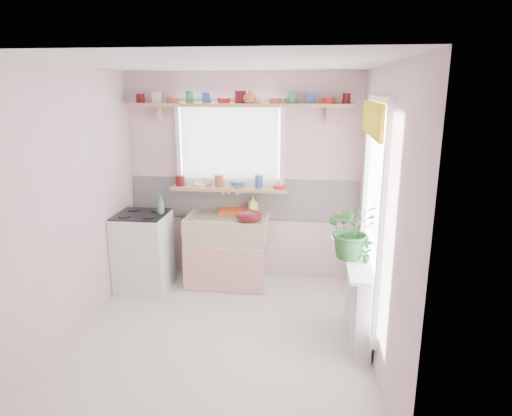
# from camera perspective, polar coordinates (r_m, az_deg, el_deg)

# --- Properties ---
(room) EXTENTS (3.20, 3.20, 3.20)m
(room) POSITION_cam_1_polar(r_m,az_deg,el_deg) (4.73, 4.96, 3.28)
(room) COLOR silver
(room) RESTS_ON ground
(sink_unit) EXTENTS (0.95, 0.65, 1.11)m
(sink_unit) POSITION_cam_1_polar(r_m,az_deg,el_deg) (5.49, -3.60, -5.22)
(sink_unit) COLOR white
(sink_unit) RESTS_ON ground
(cooker) EXTENTS (0.58, 0.58, 0.93)m
(cooker) POSITION_cam_1_polar(r_m,az_deg,el_deg) (5.51, -13.87, -5.26)
(cooker) COLOR white
(cooker) RESTS_ON ground
(radiator_ledge) EXTENTS (0.22, 0.95, 0.78)m
(radiator_ledge) POSITION_cam_1_polar(r_m,az_deg,el_deg) (4.45, 12.76, -11.12)
(radiator_ledge) COLOR white
(radiator_ledge) RESTS_ON ground
(windowsill) EXTENTS (1.40, 0.22, 0.04)m
(windowsill) POSITION_cam_1_polar(r_m,az_deg,el_deg) (5.47, -3.37, 2.43)
(windowsill) COLOR tan
(windowsill) RESTS_ON room
(pine_shelf) EXTENTS (2.52, 0.24, 0.04)m
(pine_shelf) POSITION_cam_1_polar(r_m,az_deg,el_deg) (5.31, -1.92, 12.75)
(pine_shelf) COLOR tan
(pine_shelf) RESTS_ON room
(shelf_crockery) EXTENTS (2.47, 0.11, 0.12)m
(shelf_crockery) POSITION_cam_1_polar(r_m,az_deg,el_deg) (5.31, -2.13, 13.55)
(shelf_crockery) COLOR #590F14
(shelf_crockery) RESTS_ON pine_shelf
(sill_crockery) EXTENTS (1.35, 0.11, 0.12)m
(sill_crockery) POSITION_cam_1_polar(r_m,az_deg,el_deg) (5.47, -3.90, 3.20)
(sill_crockery) COLOR #590F14
(sill_crockery) RESTS_ON windowsill
(dish_tray) EXTENTS (0.42, 0.35, 0.04)m
(dish_tray) POSITION_cam_1_polar(r_m,az_deg,el_deg) (5.54, -2.59, -0.27)
(dish_tray) COLOR #F35915
(dish_tray) RESTS_ON sink_unit
(colander) EXTENTS (0.35, 0.35, 0.13)m
(colander) POSITION_cam_1_polar(r_m,az_deg,el_deg) (5.12, -0.85, -1.01)
(colander) COLOR #500D12
(colander) RESTS_ON sink_unit
(jade_plant) EXTENTS (0.56, 0.51, 0.55)m
(jade_plant) POSITION_cam_1_polar(r_m,az_deg,el_deg) (4.30, 11.95, -2.65)
(jade_plant) COLOR #275C25
(jade_plant) RESTS_ON radiator_ledge
(fruit_bowl) EXTENTS (0.42, 0.42, 0.08)m
(fruit_bowl) POSITION_cam_1_polar(r_m,az_deg,el_deg) (4.65, 11.50, -4.29)
(fruit_bowl) COLOR silver
(fruit_bowl) RESTS_ON radiator_ledge
(herb_pot) EXTENTS (0.14, 0.12, 0.23)m
(herb_pot) POSITION_cam_1_polar(r_m,az_deg,el_deg) (4.26, 13.57, -5.15)
(herb_pot) COLOR #255D28
(herb_pot) RESTS_ON radiator_ledge
(soap_bottle_sink) EXTENTS (0.12, 0.12, 0.21)m
(soap_bottle_sink) POSITION_cam_1_polar(r_m,az_deg,el_deg) (5.49, -0.40, 0.50)
(soap_bottle_sink) COLOR #EBEE69
(soap_bottle_sink) RESTS_ON sink_unit
(sill_cup) EXTENTS (0.12, 0.12, 0.09)m
(sill_cup) POSITION_cam_1_polar(r_m,az_deg,el_deg) (5.57, -6.15, 3.29)
(sill_cup) COLOR beige
(sill_cup) RESTS_ON windowsill
(sill_bowl) EXTENTS (0.20, 0.20, 0.06)m
(sill_bowl) POSITION_cam_1_polar(r_m,az_deg,el_deg) (5.50, -2.25, 3.04)
(sill_bowl) COLOR #3755B3
(sill_bowl) RESTS_ON windowsill
(shelf_vase) EXTENTS (0.19, 0.19, 0.15)m
(shelf_vase) POSITION_cam_1_polar(r_m,az_deg,el_deg) (5.23, -0.81, 13.78)
(shelf_vase) COLOR #AF6436
(shelf_vase) RESTS_ON pine_shelf
(cooker_bottle) EXTENTS (0.11, 0.12, 0.23)m
(cooker_bottle) POSITION_cam_1_polar(r_m,az_deg,el_deg) (5.31, -11.88, 0.51)
(cooker_bottle) COLOR #438756
(cooker_bottle) RESTS_ON cooker
(fruit) EXTENTS (0.20, 0.14, 0.10)m
(fruit) POSITION_cam_1_polar(r_m,az_deg,el_deg) (4.63, 11.61, -3.54)
(fruit) COLOR orange
(fruit) RESTS_ON fruit_bowl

